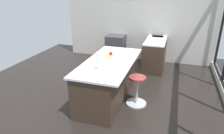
{
  "coord_description": "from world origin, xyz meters",
  "views": [
    {
      "loc": [
        3.94,
        1.26,
        2.4
      ],
      "look_at": [
        0.06,
        0.01,
        0.77
      ],
      "focal_mm": 32.44,
      "sensor_mm": 36.0,
      "label": 1
    }
  ],
  "objects": [
    {
      "name": "ground_plane",
      "position": [
        0.0,
        0.0,
        0.0
      ],
      "size": [
        7.41,
        7.41,
        0.0
      ],
      "primitive_type": "plane",
      "color": "black"
    },
    {
      "name": "stool_by_window",
      "position": [
        0.13,
        0.59,
        0.31
      ],
      "size": [
        0.44,
        0.44,
        0.65
      ],
      "color": "#B7B7BC",
      "rests_on": "ground_plane"
    },
    {
      "name": "apple_red",
      "position": [
        -0.28,
        -0.13,
        0.97
      ],
      "size": [
        0.08,
        0.08,
        0.08
      ],
      "primitive_type": "sphere",
      "color": "red",
      "rests_on": "cutting_board"
    },
    {
      "name": "sink_cabinet",
      "position": [
        -2.5,
        0.7,
        0.45
      ],
      "size": [
        2.03,
        0.6,
        1.17
      ],
      "color": "#38281E",
      "rests_on": "ground_plane"
    },
    {
      "name": "oven_range",
      "position": [
        -2.5,
        -0.67,
        0.43
      ],
      "size": [
        0.6,
        0.61,
        0.86
      ],
      "color": "#38383D",
      "rests_on": "ground_plane"
    },
    {
      "name": "cutting_board",
      "position": [
        -0.16,
        -0.18,
        0.92
      ],
      "size": [
        0.36,
        0.24,
        0.02
      ],
      "primitive_type": "cube",
      "color": "tan",
      "rests_on": "kitchen_island"
    },
    {
      "name": "interior_partition_left",
      "position": [
        -2.85,
        -0.0,
        1.39
      ],
      "size": [
        0.15,
        5.0,
        2.78
      ],
      "color": "beige",
      "rests_on": "ground_plane"
    },
    {
      "name": "kitchen_island",
      "position": [
        0.06,
        -0.09,
        0.46
      ],
      "size": [
        2.15,
        1.0,
        0.91
      ],
      "color": "#38281E",
      "rests_on": "ground_plane"
    },
    {
      "name": "water_bottle",
      "position": [
        0.55,
        -0.12,
        1.03
      ],
      "size": [
        0.06,
        0.06,
        0.31
      ],
      "color": "silver",
      "rests_on": "kitchen_island"
    }
  ]
}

